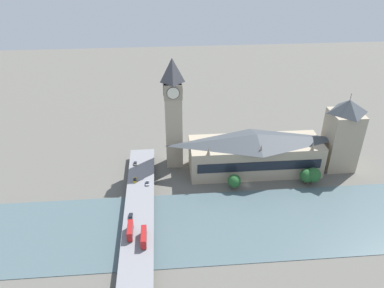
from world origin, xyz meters
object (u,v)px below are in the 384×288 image
object	(u,v)px
double_decker_bus_mid	(130,230)
victoria_tower	(342,134)
car_southbound_mid	(135,163)
car_northbound_tail	(147,183)
double_decker_bus_lead	(144,237)
clock_tower	(173,111)
road_bridge	(139,223)
car_southbound_lead	(131,216)
parliament_hall	(255,153)
car_northbound_mid	(135,180)

from	to	relation	value
double_decker_bus_mid	victoria_tower	bearing A→B (deg)	-65.57
victoria_tower	car_southbound_mid	xyz separation A→B (m)	(3.91, 127.32, -16.50)
car_northbound_tail	double_decker_bus_lead	bearing A→B (deg)	179.07
double_decker_bus_lead	car_northbound_tail	xyz separation A→B (m)	(44.82, -0.72, -2.06)
clock_tower	car_northbound_tail	world-z (taller)	clock_tower
double_decker_bus_mid	road_bridge	bearing A→B (deg)	-19.87
clock_tower	car_northbound_tail	size ratio (longest dim) A/B	16.69
car_northbound_tail	car_southbound_mid	world-z (taller)	car_northbound_tail
car_southbound_lead	road_bridge	bearing A→B (deg)	-129.05
clock_tower	car_southbound_mid	distance (m)	40.48
double_decker_bus_lead	double_decker_bus_mid	world-z (taller)	double_decker_bus_lead
double_decker_bus_mid	car_northbound_tail	xyz separation A→B (m)	(39.98, -7.29, -2.04)
road_bridge	car_northbound_tail	distance (m)	31.01
car_southbound_mid	car_southbound_lead	bearing A→B (deg)	179.90
road_bridge	double_decker_bus_mid	size ratio (longest dim) A/B	13.17
clock_tower	double_decker_bus_mid	size ratio (longest dim) A/B	6.65
road_bridge	parliament_hall	bearing A→B (deg)	-55.47
parliament_hall	double_decker_bus_lead	bearing A→B (deg)	132.99
victoria_tower	double_decker_bus_mid	xyz separation A→B (m)	(-57.58, 126.79, -14.42)
car_northbound_mid	double_decker_bus_mid	bearing A→B (deg)	179.98
parliament_hall	victoria_tower	distance (m)	54.31
parliament_hall	road_bridge	world-z (taller)	parliament_hall
car_northbound_mid	car_southbound_mid	bearing A→B (deg)	1.75
road_bridge	car_southbound_lead	xyz separation A→B (m)	(3.22, 3.96, 1.77)
parliament_hall	double_decker_bus_lead	distance (m)	91.55
parliament_hall	clock_tower	bearing A→B (deg)	76.67
road_bridge	double_decker_bus_mid	bearing A→B (deg)	160.13
double_decker_bus_lead	car_southbound_lead	size ratio (longest dim) A/B	2.52
car_northbound_tail	car_southbound_lead	size ratio (longest dim) A/B	0.92
road_bridge	car_southbound_lead	distance (m)	5.40
parliament_hall	car_northbound_tail	size ratio (longest dim) A/B	19.18
double_decker_bus_mid	car_northbound_tail	world-z (taller)	double_decker_bus_mid
victoria_tower	car_southbound_lead	xyz separation A→B (m)	(-45.09, 127.40, -16.50)
car_southbound_mid	road_bridge	bearing A→B (deg)	-175.75
parliament_hall	victoria_tower	bearing A→B (deg)	-89.94
car_southbound_lead	car_northbound_tail	bearing A→B (deg)	-16.04
car_northbound_mid	car_southbound_lead	bearing A→B (deg)	178.85
car_northbound_tail	car_northbound_mid	bearing A→B (deg)	62.37
road_bridge	double_decker_bus_lead	world-z (taller)	double_decker_bus_lead
parliament_hall	car_northbound_tail	xyz separation A→B (m)	(-17.54, 66.17, -6.19)
road_bridge	car_southbound_mid	bearing A→B (deg)	4.25
victoria_tower	car_southbound_mid	size ratio (longest dim) A/B	12.00
double_decker_bus_lead	car_southbound_mid	distance (m)	66.74
parliament_hall	double_decker_bus_mid	xyz separation A→B (m)	(-57.52, 73.47, -4.16)
road_bridge	double_decker_bus_lead	size ratio (longest dim) A/B	12.03
road_bridge	car_southbound_mid	distance (m)	52.39
clock_tower	car_southbound_lead	xyz separation A→B (m)	(-56.72, 24.74, -31.17)
clock_tower	victoria_tower	distance (m)	104.36
clock_tower	car_northbound_mid	size ratio (longest dim) A/B	14.65
parliament_hall	car_northbound_mid	size ratio (longest dim) A/B	16.83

